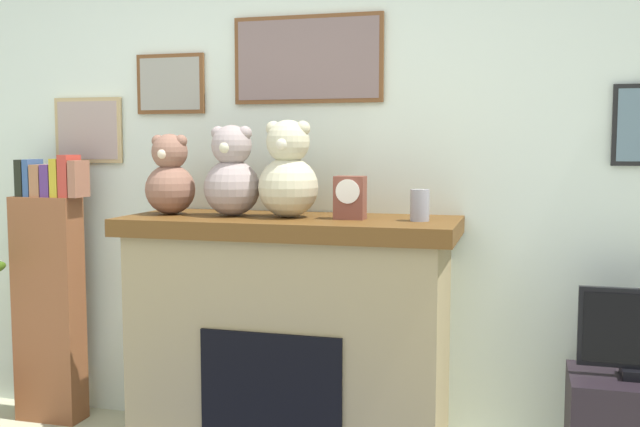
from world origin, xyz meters
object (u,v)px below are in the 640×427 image
(fireplace, at_px, (291,336))
(teddy_bear_grey, at_px, (170,178))
(candle_jar, at_px, (420,205))
(teddy_bear_cream, at_px, (288,174))
(mantel_clock, at_px, (350,197))
(bookshelf, at_px, (49,295))
(teddy_bear_brown, at_px, (232,175))

(fireplace, bearing_deg, teddy_bear_grey, -178.26)
(fireplace, distance_m, candle_jar, 0.87)
(fireplace, bearing_deg, teddy_bear_cream, -100.48)
(fireplace, xyz_separation_m, mantel_clock, (0.29, -0.02, 0.66))
(fireplace, xyz_separation_m, bookshelf, (-1.37, 0.09, 0.10))
(teddy_bear_cream, bearing_deg, mantel_clock, -0.16)
(bookshelf, xyz_separation_m, teddy_bear_grey, (0.77, -0.11, 0.63))
(teddy_bear_cream, bearing_deg, bookshelf, 175.33)
(teddy_bear_grey, distance_m, teddy_bear_cream, 0.60)
(candle_jar, xyz_separation_m, teddy_bear_grey, (-1.20, -0.00, 0.10))
(teddy_bear_brown, bearing_deg, teddy_bear_cream, -0.01)
(fireplace, xyz_separation_m, teddy_bear_cream, (-0.00, -0.02, 0.76))
(bookshelf, relative_size, teddy_bear_cream, 3.17)
(bookshelf, xyz_separation_m, mantel_clock, (1.66, -0.11, 0.56))
(teddy_bear_grey, height_order, teddy_bear_cream, teddy_bear_cream)
(candle_jar, distance_m, teddy_bear_grey, 1.21)
(teddy_bear_grey, relative_size, teddy_bear_cream, 0.86)
(candle_jar, height_order, teddy_bear_brown, teddy_bear_brown)
(fireplace, relative_size, candle_jar, 11.10)
(candle_jar, relative_size, teddy_bear_grey, 0.36)
(teddy_bear_brown, bearing_deg, candle_jar, 0.04)
(teddy_bear_grey, bearing_deg, mantel_clock, -0.06)
(fireplace, relative_size, mantel_clock, 7.97)
(bookshelf, xyz_separation_m, teddy_bear_cream, (1.37, -0.11, 0.66))
(bookshelf, bearing_deg, candle_jar, -3.22)
(teddy_bear_brown, bearing_deg, bookshelf, 174.16)
(teddy_bear_brown, relative_size, teddy_bear_cream, 0.95)
(bookshelf, height_order, teddy_bear_cream, teddy_bear_cream)
(fireplace, height_order, bookshelf, bookshelf)
(mantel_clock, bearing_deg, teddy_bear_cream, 179.84)
(fireplace, relative_size, teddy_bear_cream, 3.46)
(bookshelf, relative_size, teddy_bear_grey, 3.67)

